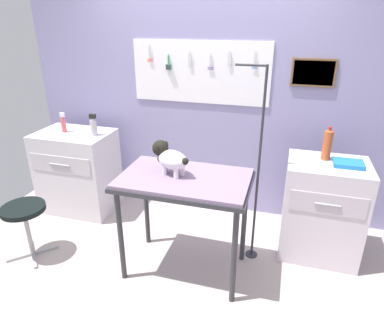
{
  "coord_description": "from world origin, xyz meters",
  "views": [
    {
      "loc": [
        0.85,
        -2.19,
        2.06
      ],
      "look_at": [
        0.16,
        0.17,
        1.0
      ],
      "focal_mm": 31.75,
      "sensor_mm": 36.0,
      "label": 1
    }
  ],
  "objects_px": {
    "shampoo_bottle": "(63,124)",
    "soda_bottle": "(327,144)",
    "dog": "(169,157)",
    "cabinet_right": "(322,210)",
    "grooming_table": "(184,187)",
    "stool": "(24,215)",
    "counter_left": "(78,171)",
    "grooming_arm": "(257,177)"
  },
  "relations": [
    {
      "from": "stool",
      "to": "soda_bottle",
      "type": "distance_m",
      "value": 2.73
    },
    {
      "from": "grooming_table",
      "to": "counter_left",
      "type": "distance_m",
      "value": 1.66
    },
    {
      "from": "counter_left",
      "to": "grooming_arm",
      "type": "bearing_deg",
      "value": -9.41
    },
    {
      "from": "cabinet_right",
      "to": "shampoo_bottle",
      "type": "relative_size",
      "value": 4.31
    },
    {
      "from": "counter_left",
      "to": "cabinet_right",
      "type": "xyz_separation_m",
      "value": [
        2.59,
        -0.11,
        0.0
      ]
    },
    {
      "from": "grooming_arm",
      "to": "soda_bottle",
      "type": "relative_size",
      "value": 5.91
    },
    {
      "from": "cabinet_right",
      "to": "grooming_arm",
      "type": "bearing_deg",
      "value": -158.81
    },
    {
      "from": "dog",
      "to": "soda_bottle",
      "type": "relative_size",
      "value": 1.21
    },
    {
      "from": "soda_bottle",
      "to": "cabinet_right",
      "type": "bearing_deg",
      "value": -65.0
    },
    {
      "from": "counter_left",
      "to": "shampoo_bottle",
      "type": "relative_size",
      "value": 4.3
    },
    {
      "from": "grooming_arm",
      "to": "counter_left",
      "type": "relative_size",
      "value": 1.9
    },
    {
      "from": "dog",
      "to": "shampoo_bottle",
      "type": "relative_size",
      "value": 1.68
    },
    {
      "from": "grooming_arm",
      "to": "stool",
      "type": "bearing_deg",
      "value": -163.72
    },
    {
      "from": "counter_left",
      "to": "stool",
      "type": "height_order",
      "value": "counter_left"
    },
    {
      "from": "stool",
      "to": "cabinet_right",
      "type": "bearing_deg",
      "value": 17.43
    },
    {
      "from": "shampoo_bottle",
      "to": "soda_bottle",
      "type": "xyz_separation_m",
      "value": [
        2.66,
        -0.03,
        0.05
      ]
    },
    {
      "from": "stool",
      "to": "dog",
      "type": "bearing_deg",
      "value": 11.18
    },
    {
      "from": "grooming_table",
      "to": "stool",
      "type": "relative_size",
      "value": 2.01
    },
    {
      "from": "counter_left",
      "to": "soda_bottle",
      "type": "xyz_separation_m",
      "value": [
        2.56,
        -0.03,
        0.6
      ]
    },
    {
      "from": "counter_left",
      "to": "shampoo_bottle",
      "type": "height_order",
      "value": "shampoo_bottle"
    },
    {
      "from": "dog",
      "to": "stool",
      "type": "bearing_deg",
      "value": -168.82
    },
    {
      "from": "dog",
      "to": "cabinet_right",
      "type": "bearing_deg",
      "value": 23.47
    },
    {
      "from": "grooming_arm",
      "to": "soda_bottle",
      "type": "height_order",
      "value": "grooming_arm"
    },
    {
      "from": "dog",
      "to": "shampoo_bottle",
      "type": "distance_m",
      "value": 1.58
    },
    {
      "from": "grooming_table",
      "to": "cabinet_right",
      "type": "xyz_separation_m",
      "value": [
        1.12,
        0.57,
        -0.35
      ]
    },
    {
      "from": "dog",
      "to": "counter_left",
      "type": "height_order",
      "value": "dog"
    },
    {
      "from": "cabinet_right",
      "to": "shampoo_bottle",
      "type": "xyz_separation_m",
      "value": [
        -2.69,
        0.11,
        0.55
      ]
    },
    {
      "from": "grooming_arm",
      "to": "soda_bottle",
      "type": "distance_m",
      "value": 0.67
    },
    {
      "from": "grooming_arm",
      "to": "stool",
      "type": "height_order",
      "value": "grooming_arm"
    },
    {
      "from": "shampoo_bottle",
      "to": "dog",
      "type": "bearing_deg",
      "value": -24.33
    },
    {
      "from": "dog",
      "to": "stool",
      "type": "distance_m",
      "value": 1.45
    },
    {
      "from": "grooming_arm",
      "to": "counter_left",
      "type": "height_order",
      "value": "grooming_arm"
    },
    {
      "from": "grooming_table",
      "to": "cabinet_right",
      "type": "height_order",
      "value": "cabinet_right"
    },
    {
      "from": "counter_left",
      "to": "stool",
      "type": "xyz_separation_m",
      "value": [
        0.04,
        -0.91,
        -0.02
      ]
    },
    {
      "from": "shampoo_bottle",
      "to": "grooming_table",
      "type": "bearing_deg",
      "value": -23.23
    },
    {
      "from": "shampoo_bottle",
      "to": "counter_left",
      "type": "bearing_deg",
      "value": 0.05
    },
    {
      "from": "stool",
      "to": "counter_left",
      "type": "bearing_deg",
      "value": 92.77
    },
    {
      "from": "stool",
      "to": "grooming_arm",
      "type": "bearing_deg",
      "value": 16.28
    },
    {
      "from": "grooming_table",
      "to": "dog",
      "type": "bearing_deg",
      "value": 169.73
    },
    {
      "from": "shampoo_bottle",
      "to": "stool",
      "type": "bearing_deg",
      "value": -80.99
    },
    {
      "from": "grooming_arm",
      "to": "shampoo_bottle",
      "type": "height_order",
      "value": "grooming_arm"
    },
    {
      "from": "cabinet_right",
      "to": "stool",
      "type": "relative_size",
      "value": 1.75
    }
  ]
}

